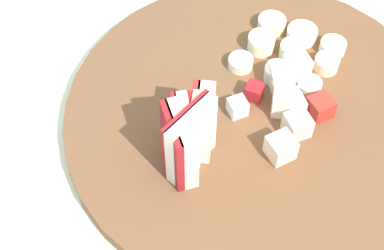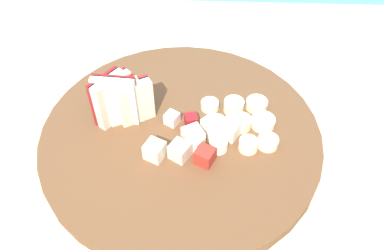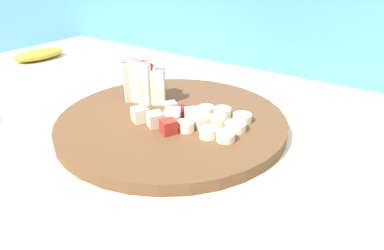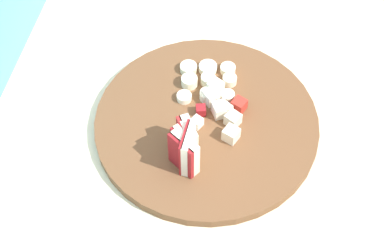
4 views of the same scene
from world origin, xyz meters
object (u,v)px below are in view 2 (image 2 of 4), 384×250
object	(u,v)px
banana_slice_rows	(241,122)
apple_wedge_fan	(119,100)
apple_dice_pile	(196,138)
cutting_board	(181,135)

from	to	relation	value
banana_slice_rows	apple_wedge_fan	bearing A→B (deg)	177.11
banana_slice_rows	apple_dice_pile	bearing A→B (deg)	-150.61
apple_wedge_fan	cutting_board	bearing A→B (deg)	-13.95
apple_dice_pile	banana_slice_rows	xyz separation A→B (m)	(0.05, 0.03, -0.00)
cutting_board	apple_dice_pile	distance (m)	0.03
cutting_board	apple_wedge_fan	world-z (taller)	apple_wedge_fan
apple_wedge_fan	banana_slice_rows	world-z (taller)	apple_wedge_fan
cutting_board	apple_dice_pile	bearing A→B (deg)	-45.75
cutting_board	apple_wedge_fan	xyz separation A→B (m)	(-0.08, 0.02, 0.04)
apple_dice_pile	banana_slice_rows	distance (m)	0.06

